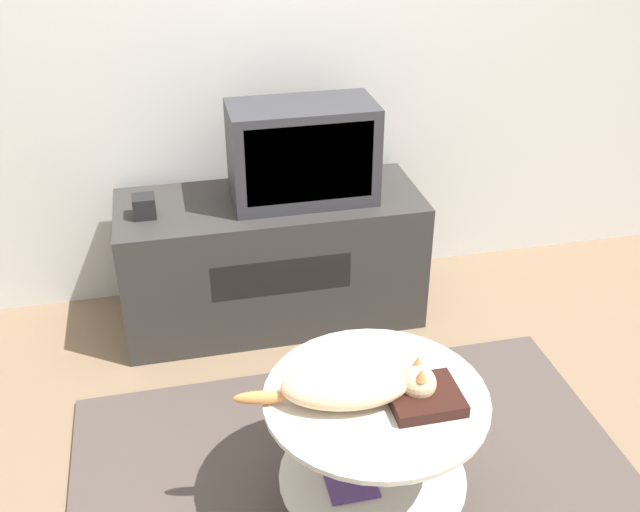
% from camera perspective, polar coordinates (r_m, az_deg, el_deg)
% --- Properties ---
extents(ground_plane, '(12.00, 12.00, 0.00)m').
position_cam_1_polar(ground_plane, '(2.69, 3.30, -18.26)').
color(ground_plane, '#7F664C').
extents(wall_back, '(8.00, 0.05, 2.60)m').
position_cam_1_polar(wall_back, '(3.37, -3.43, 17.85)').
color(wall_back, silver).
rests_on(wall_back, ground_plane).
extents(rug, '(1.96, 1.47, 0.02)m').
position_cam_1_polar(rug, '(2.69, 3.31, -18.12)').
color(rug, '#4C423D').
rests_on(rug, ground_plane).
extents(tv_stand, '(1.33, 0.53, 0.60)m').
position_cam_1_polar(tv_stand, '(3.40, -3.69, -0.24)').
color(tv_stand, '#33302D').
rests_on(tv_stand, ground_plane).
extents(tv, '(0.61, 0.31, 0.42)m').
position_cam_1_polar(tv, '(3.18, -1.33, 7.87)').
color(tv, '#333338').
rests_on(tv, tv_stand).
extents(speaker, '(0.09, 0.09, 0.09)m').
position_cam_1_polar(speaker, '(3.17, -13.25, 3.70)').
color(speaker, black).
rests_on(speaker, tv_stand).
extents(coffee_table, '(0.69, 0.69, 0.48)m').
position_cam_1_polar(coffee_table, '(2.43, 4.16, -13.55)').
color(coffee_table, '#B2B2B7').
rests_on(coffee_table, rug).
extents(dvd_box, '(0.21, 0.19, 0.04)m').
position_cam_1_polar(dvd_box, '(2.30, 7.94, -10.59)').
color(dvd_box, black).
rests_on(dvd_box, coffee_table).
extents(cat, '(0.61, 0.25, 0.13)m').
position_cam_1_polar(cat, '(2.26, 2.49, -9.80)').
color(cat, beige).
rests_on(cat, coffee_table).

